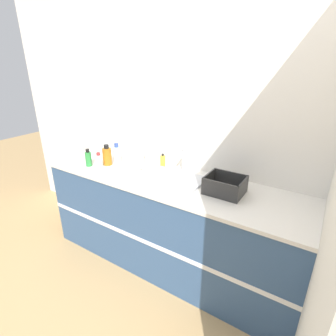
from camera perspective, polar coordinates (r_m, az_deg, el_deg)
The scene contains 11 objects.
ground_plane at distance 2.65m, azimuth -4.24°, elevation -23.53°, with size 12.00×12.00×0.00m, color tan.
wall_back at distance 2.50m, azimuth 4.45°, elevation 8.43°, with size 4.83×0.06×2.60m.
counter_cabinet at distance 2.55m, azimuth -0.05°, elevation -11.81°, with size 2.45×0.68×0.92m.
sink at distance 2.27m, azimuth 0.88°, elevation -2.52°, with size 0.51×0.44×0.26m.
paper_towel_roll at distance 2.53m, azimuth -6.83°, elevation 2.85°, with size 0.14×0.14×0.27m.
dish_rack at distance 2.12m, azimuth 12.26°, elevation -4.02°, with size 0.29×0.25×0.14m.
bottle_green at distance 2.70m, azimuth -16.94°, elevation 1.99°, with size 0.06×0.06×0.17m.
bottle_amber at distance 2.68m, azimuth -13.12°, elevation 2.58°, with size 0.09×0.09×0.21m.
bottle_white_spray at distance 2.65m, azimuth -14.80°, elevation 1.57°, with size 0.06×0.06×0.15m.
bottle_clear at distance 2.68m, azimuth -11.03°, elevation 2.83°, with size 0.07×0.07×0.22m.
soap_dispenser at distance 2.58m, azimuth -1.15°, elevation 1.57°, with size 0.05×0.05×0.13m.
Camera 1 is at (1.14, -1.45, 1.90)m, focal length 28.00 mm.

